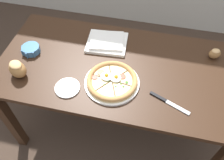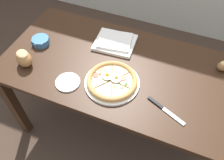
# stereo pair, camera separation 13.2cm
# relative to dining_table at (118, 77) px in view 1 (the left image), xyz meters

# --- Properties ---
(ground_plane) EXTENTS (12.00, 12.00, 0.00)m
(ground_plane) POSITION_rel_dining_table_xyz_m (0.00, 0.00, -0.62)
(ground_plane) COLOR #3D2D23
(dining_table) EXTENTS (1.47, 0.73, 0.72)m
(dining_table) POSITION_rel_dining_table_xyz_m (0.00, 0.00, 0.00)
(dining_table) COLOR #331E11
(dining_table) RESTS_ON ground_plane
(pizza) EXTENTS (0.31, 0.31, 0.05)m
(pizza) POSITION_rel_dining_table_xyz_m (-0.01, -0.13, 0.12)
(pizza) COLOR white
(pizza) RESTS_ON dining_table
(ramekin_bowl) EXTENTS (0.12, 0.12, 0.04)m
(ramekin_bowl) POSITION_rel_dining_table_xyz_m (-0.56, -0.00, 0.12)
(ramekin_bowl) COLOR teal
(ramekin_bowl) RESTS_ON dining_table
(napkin_folded) EXTENTS (0.27, 0.23, 0.04)m
(napkin_folded) POSITION_rel_dining_table_xyz_m (-0.11, 0.18, 0.12)
(napkin_folded) COLOR silver
(napkin_folded) RESTS_ON dining_table
(bread_piece_near) EXTENTS (0.14, 0.13, 0.10)m
(bread_piece_near) POSITION_rel_dining_table_xyz_m (-0.54, -0.19, 0.15)
(bread_piece_near) COLOR #A3703D
(bread_piece_near) RESTS_ON dining_table
(bread_piece_mid) EXTENTS (0.09, 0.07, 0.07)m
(bread_piece_mid) POSITION_rel_dining_table_xyz_m (0.56, 0.21, 0.13)
(bread_piece_mid) COLOR olive
(bread_piece_mid) RESTS_ON dining_table
(knife_main) EXTENTS (0.22, 0.11, 0.01)m
(knife_main) POSITION_rel_dining_table_xyz_m (0.32, -0.20, 0.10)
(knife_main) COLOR silver
(knife_main) RESTS_ON dining_table
(side_saucer) EXTENTS (0.14, 0.14, 0.01)m
(side_saucer) POSITION_rel_dining_table_xyz_m (-0.24, -0.23, 0.11)
(side_saucer) COLOR white
(side_saucer) RESTS_ON dining_table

